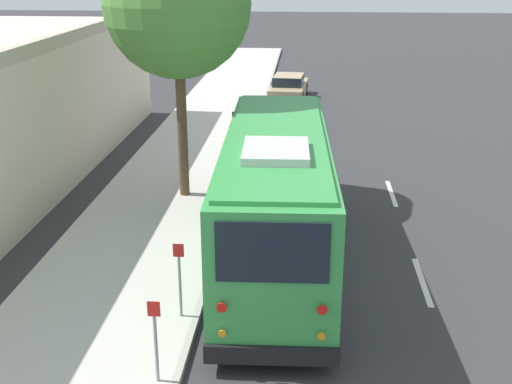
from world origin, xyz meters
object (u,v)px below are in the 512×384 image
(shuttle_bus, at_px, (276,192))
(fire_hydrant, at_px, (235,150))
(parked_sedan_tan, at_px, (289,88))
(sign_post_near, at_px, (156,341))
(sign_post_far, at_px, (180,279))
(parked_sedan_gray, at_px, (281,118))

(shuttle_bus, bearing_deg, fire_hydrant, 11.37)
(shuttle_bus, relative_size, parked_sedan_tan, 2.17)
(parked_sedan_tan, xyz_separation_m, sign_post_near, (-24.81, 1.53, 0.36))
(sign_post_near, height_order, fire_hydrant, sign_post_near)
(parked_sedan_tan, bearing_deg, fire_hydrant, 176.78)
(sign_post_near, bearing_deg, sign_post_far, 0.00)
(sign_post_far, height_order, fire_hydrant, sign_post_far)
(sign_post_far, bearing_deg, fire_hydrant, 0.27)
(parked_sedan_tan, bearing_deg, parked_sedan_gray, -176.48)
(parked_sedan_gray, xyz_separation_m, parked_sedan_tan, (6.94, -0.11, -0.02))
(parked_sedan_gray, distance_m, sign_post_near, 17.93)
(sign_post_near, bearing_deg, shuttle_bus, -19.28)
(shuttle_bus, distance_m, parked_sedan_tan, 19.68)
(parked_sedan_gray, relative_size, fire_hydrant, 5.63)
(shuttle_bus, distance_m, sign_post_far, 3.60)
(parked_sedan_tan, bearing_deg, shuttle_bus, -174.77)
(parked_sedan_tan, relative_size, fire_hydrant, 5.50)
(parked_sedan_tan, height_order, fire_hydrant, parked_sedan_tan)
(shuttle_bus, height_order, sign_post_near, shuttle_bus)
(parked_sedan_gray, height_order, sign_post_far, sign_post_far)
(parked_sedan_tan, height_order, sign_post_far, sign_post_far)
(parked_sedan_gray, height_order, sign_post_near, sign_post_near)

